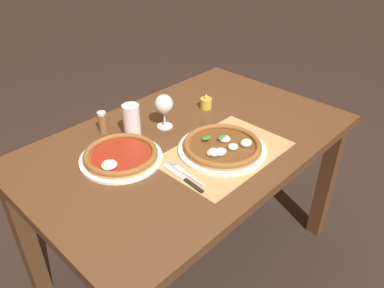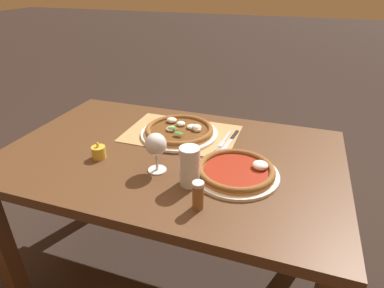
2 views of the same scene
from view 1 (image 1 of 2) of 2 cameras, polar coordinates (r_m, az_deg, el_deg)
name	(u,v)px [view 1 (image 1 of 2)]	position (r m, az deg, el deg)	size (l,w,h in m)	color
ground_plane	(190,256)	(2.07, -0.34, -16.74)	(24.00, 24.00, 0.00)	black
dining_table	(189,158)	(1.64, -0.41, -2.10)	(1.39, 0.88, 0.74)	#4C301C
paper_placemat	(225,153)	(1.49, 4.98, -1.30)	(0.51, 0.34, 0.00)	#A88451
pizza_near	(222,146)	(1.49, 4.67, -0.37)	(0.35, 0.35, 0.05)	silver
pizza_far	(120,156)	(1.46, -10.85, -1.77)	(0.32, 0.32, 0.05)	silver
wine_glass	(164,105)	(1.62, -4.31, 5.88)	(0.08, 0.08, 0.16)	silver
pint_glass	(132,121)	(1.58, -9.16, 3.42)	(0.07, 0.07, 0.15)	silver
fork	(185,173)	(1.37, -1.00, -4.44)	(0.03, 0.20, 0.00)	#B7B7BC
knife	(183,178)	(1.35, -1.45, -5.13)	(0.04, 0.22, 0.01)	black
votive_candle	(206,104)	(1.81, 2.15, 6.18)	(0.06, 0.06, 0.07)	gold
pepper_shaker	(103,122)	(1.64, -13.45, 3.27)	(0.04, 0.04, 0.10)	brown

